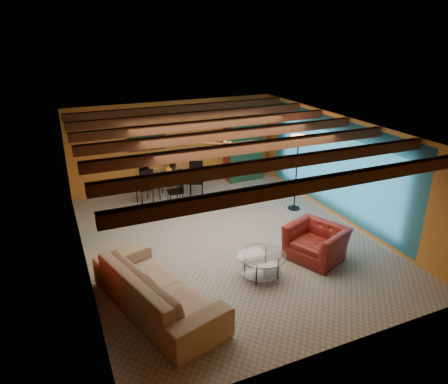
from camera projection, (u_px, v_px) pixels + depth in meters
name	position (u px, v px, depth m)	size (l,w,h in m)	color
room	(226.00, 143.00, 9.18)	(6.52, 8.01, 2.71)	gray
sofa	(157.00, 289.00, 7.37)	(2.93, 1.14, 0.86)	#967A61
armchair	(316.00, 243.00, 9.02)	(1.17, 1.02, 0.76)	maroon
coffee_table	(261.00, 265.00, 8.40)	(0.99, 0.99, 0.50)	silver
dining_table	(169.00, 180.00, 12.26)	(2.05, 2.05, 1.07)	silver
armoire	(243.00, 149.00, 13.55)	(1.16, 0.57, 2.03)	maroon
floor_lamp	(296.00, 173.00, 11.23)	(0.43, 0.43, 2.11)	black
ceiling_fan	(228.00, 144.00, 9.09)	(1.50, 1.50, 0.44)	#472614
painting	(147.00, 138.00, 12.39)	(1.05, 0.03, 0.65)	black
potted_plant	(243.00, 111.00, 13.08)	(0.45, 0.39, 0.50)	#26661E
vase	(168.00, 159.00, 12.03)	(0.20, 0.20, 0.21)	orange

